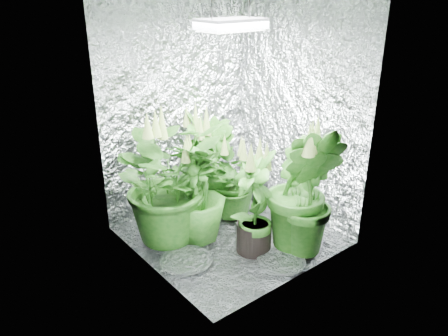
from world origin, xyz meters
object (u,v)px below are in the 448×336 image
plant_a (168,181)px  plant_e (233,179)px  plant_b (202,161)px  plant_d (197,193)px  plant_c (212,169)px  circulation_fan (257,191)px  plant_g (304,191)px  plant_f (255,205)px  grow_lamp (231,25)px

plant_a → plant_e: (0.70, -0.02, -0.17)m
plant_b → plant_d: plant_b is taller
plant_c → plant_e: 0.24m
circulation_fan → plant_g: bearing=-98.3°
plant_a → plant_e: size_ratio=1.27×
plant_f → plant_g: bearing=-38.8°
plant_b → plant_g: 1.21m
plant_a → plant_e: 0.73m
plant_c → plant_e: bearing=-68.2°
plant_b → circulation_fan: 0.64m
plant_f → circulation_fan: 0.86m
plant_d → plant_b: bearing=50.4°
grow_lamp → plant_a: 1.37m
grow_lamp → plant_e: size_ratio=0.53×
plant_a → plant_b: plant_a is taller
plant_b → plant_g: size_ratio=0.89×
plant_d → circulation_fan: size_ratio=2.42×
plant_d → circulation_fan: (0.84, 0.14, -0.28)m
grow_lamp → plant_g: size_ratio=0.41×
plant_a → plant_f: 0.76m
plant_e → circulation_fan: size_ratio=2.32×
plant_a → circulation_fan: plant_a is taller
grow_lamp → plant_c: grow_lamp is taller
plant_f → circulation_fan: (0.57, 0.58, -0.27)m
plant_g → circulation_fan: (0.27, 0.83, -0.39)m
plant_a → plant_g: bearing=-48.1°
plant_c → plant_g: plant_g is taller
plant_e → circulation_fan: 0.39m
plant_a → plant_e: bearing=-1.9°
plant_d → plant_g: size_ratio=0.81×
plant_g → circulation_fan: plant_g is taller
plant_a → plant_c: size_ratio=1.20×
plant_g → plant_f: bearing=141.2°
grow_lamp → plant_d: bearing=153.9°
grow_lamp → plant_d: size_ratio=0.51×
plant_f → plant_g: size_ratio=0.81×
plant_f → circulation_fan: plant_f is taller
plant_f → plant_g: (0.30, -0.24, 0.12)m
plant_e → plant_f: (-0.25, -0.58, 0.05)m
plant_a → plant_g: size_ratio=0.98×
plant_c → grow_lamp: bearing=-109.3°
plant_g → plant_c: bearing=97.7°
plant_c → circulation_fan: 0.54m
plant_c → plant_f: size_ratio=1.01×
grow_lamp → plant_b: (0.16, 0.64, -1.34)m
plant_c → plant_g: 1.05m
grow_lamp → plant_b: size_ratio=0.47×
plant_c → plant_d: bearing=-140.7°
plant_d → plant_a: bearing=140.5°
plant_a → plant_c: plant_a is taller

